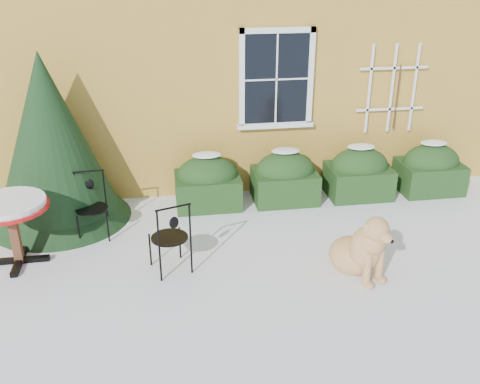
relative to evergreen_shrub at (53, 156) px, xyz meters
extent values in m
plane|color=white|center=(2.64, -2.41, -1.05)|extent=(80.00, 80.00, 0.00)
cube|color=black|center=(3.54, 0.55, 0.92)|extent=(1.05, 0.03, 1.45)
cube|color=white|center=(3.54, 0.54, 1.69)|extent=(1.23, 0.06, 0.09)
cube|color=white|center=(3.54, 0.54, 0.15)|extent=(1.23, 0.06, 0.09)
cube|color=white|center=(2.97, 0.54, 0.92)|extent=(0.09, 0.06, 1.63)
cube|color=white|center=(4.11, 0.54, 0.92)|extent=(0.09, 0.06, 1.63)
cube|color=white|center=(3.54, 0.53, 0.92)|extent=(0.02, 0.02, 1.45)
cube|color=white|center=(3.54, 0.53, 0.92)|extent=(1.05, 0.02, 0.02)
cube|color=white|center=(3.54, 0.54, 0.15)|extent=(1.29, 0.14, 0.07)
cube|color=white|center=(5.14, 0.53, 0.70)|extent=(0.04, 0.03, 1.50)
cube|color=white|center=(5.54, 0.53, 0.70)|extent=(0.04, 0.03, 1.50)
cube|color=white|center=(5.94, 0.53, 0.70)|extent=(0.04, 0.03, 1.50)
cube|color=white|center=(5.54, 0.53, 0.35)|extent=(1.20, 0.03, 0.04)
cube|color=white|center=(5.54, 0.53, 1.05)|extent=(1.20, 0.03, 0.04)
cylinder|color=#472D19|center=(5.64, 0.51, 0.55)|extent=(0.02, 0.02, 1.10)
cube|color=#173213|center=(2.34, 0.14, -0.79)|extent=(1.05, 0.80, 0.52)
ellipsoid|color=#173213|center=(2.34, 0.14, -0.53)|extent=(1.00, 0.72, 0.67)
ellipsoid|color=white|center=(2.34, 0.14, -0.17)|extent=(0.47, 0.32, 0.06)
cube|color=#173213|center=(3.64, 0.14, -0.79)|extent=(1.05, 0.80, 0.52)
ellipsoid|color=#173213|center=(3.64, 0.14, -0.53)|extent=(1.00, 0.72, 0.67)
ellipsoid|color=white|center=(3.64, 0.14, -0.17)|extent=(0.47, 0.32, 0.06)
cube|color=#173213|center=(4.94, 0.14, -0.79)|extent=(1.05, 0.80, 0.52)
ellipsoid|color=#173213|center=(4.94, 0.14, -0.53)|extent=(1.00, 0.72, 0.67)
ellipsoid|color=white|center=(4.94, 0.14, -0.17)|extent=(0.47, 0.32, 0.06)
cube|color=#173213|center=(6.24, 0.14, -0.79)|extent=(1.05, 0.80, 0.52)
ellipsoid|color=#173213|center=(6.24, 0.14, -0.53)|extent=(1.00, 0.72, 0.67)
ellipsoid|color=white|center=(6.24, 0.14, -0.17)|extent=(0.47, 0.32, 0.06)
cone|color=black|center=(0.00, 0.00, -0.43)|extent=(2.16, 2.16, 1.25)
cone|color=black|center=(0.00, 0.00, 0.26)|extent=(1.94, 1.94, 2.62)
cube|color=black|center=(-0.37, -1.28, -1.02)|extent=(0.78, 0.09, 0.07)
cube|color=black|center=(-0.37, -1.28, -1.02)|extent=(0.09, 0.78, 0.07)
cube|color=brown|center=(-0.37, -1.28, -0.64)|extent=(0.11, 0.11, 0.84)
cylinder|color=red|center=(-0.37, -1.28, -0.22)|extent=(1.00, 1.00, 0.04)
cylinder|color=white|center=(-0.37, -1.28, -0.16)|extent=(0.93, 0.93, 0.08)
cylinder|color=black|center=(1.80, -1.49, -0.82)|extent=(0.03, 0.03, 0.47)
cylinder|color=black|center=(1.39, -1.62, -0.82)|extent=(0.03, 0.03, 0.47)
cylinder|color=black|center=(1.93, -1.89, -0.82)|extent=(0.03, 0.03, 0.47)
cylinder|color=black|center=(1.52, -2.02, -0.82)|extent=(0.03, 0.03, 0.47)
cylinder|color=black|center=(1.66, -1.76, -0.58)|extent=(0.49, 0.49, 0.02)
cylinder|color=black|center=(1.93, -1.89, -0.32)|extent=(0.03, 0.03, 0.53)
cylinder|color=black|center=(1.52, -2.02, -0.32)|extent=(0.03, 0.03, 0.53)
cylinder|color=black|center=(1.72, -1.96, -0.05)|extent=(0.45, 0.17, 0.03)
ellipsoid|color=black|center=(1.72, -1.96, -0.26)|extent=(0.13, 0.07, 0.16)
cylinder|color=black|center=(0.39, -0.90, -0.83)|extent=(0.02, 0.02, 0.46)
cylinder|color=black|center=(0.79, -0.87, -0.83)|extent=(0.02, 0.02, 0.46)
cylinder|color=black|center=(0.36, -0.50, -0.83)|extent=(0.02, 0.02, 0.46)
cylinder|color=black|center=(0.76, -0.47, -0.83)|extent=(0.02, 0.02, 0.46)
cylinder|color=black|center=(0.57, -0.69, -0.60)|extent=(0.47, 0.47, 0.02)
cylinder|color=black|center=(0.36, -0.50, -0.34)|extent=(0.02, 0.02, 0.51)
cylinder|color=black|center=(0.76, -0.47, -0.34)|extent=(0.02, 0.02, 0.51)
cylinder|color=black|center=(0.56, -0.48, -0.09)|extent=(0.45, 0.06, 0.02)
ellipsoid|color=black|center=(0.56, -0.48, -0.29)|extent=(0.12, 0.04, 0.16)
ellipsoid|color=tan|center=(4.03, -2.14, -0.84)|extent=(0.81, 0.84, 0.48)
ellipsoid|color=tan|center=(4.12, -2.34, -0.62)|extent=(0.58, 0.56, 0.60)
sphere|color=tan|center=(4.14, -2.40, -0.49)|extent=(0.37, 0.37, 0.37)
cylinder|color=tan|center=(4.08, -2.53, -0.81)|extent=(0.10, 0.10, 0.48)
cylinder|color=tan|center=(4.28, -2.44, -0.81)|extent=(0.10, 0.10, 0.48)
ellipsoid|color=tan|center=(4.10, -2.58, -1.01)|extent=(0.13, 0.17, 0.08)
ellipsoid|color=tan|center=(4.30, -2.49, -1.01)|extent=(0.13, 0.17, 0.08)
cylinder|color=tan|center=(4.15, -2.41, -0.42)|extent=(0.31, 0.34, 0.26)
sphere|color=tan|center=(4.17, -2.46, -0.29)|extent=(0.32, 0.32, 0.32)
ellipsoid|color=tan|center=(4.23, -2.59, -0.33)|extent=(0.23, 0.28, 0.14)
sphere|color=black|center=(4.27, -2.69, -0.34)|extent=(0.05, 0.05, 0.05)
ellipsoid|color=tan|center=(4.03, -2.48, -0.29)|extent=(0.11, 0.13, 0.20)
ellipsoid|color=tan|center=(4.28, -2.37, -0.29)|extent=(0.11, 0.13, 0.20)
cylinder|color=tan|center=(4.11, -1.85, -0.99)|extent=(0.36, 0.29, 0.09)
camera|label=1|loc=(1.63, -7.91, 2.81)|focal=40.00mm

